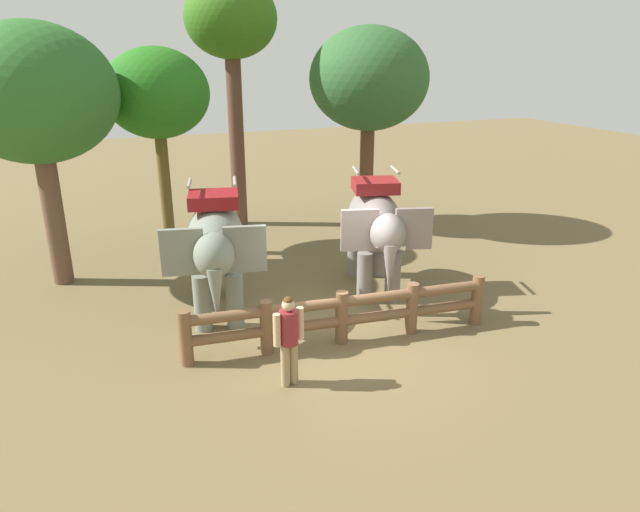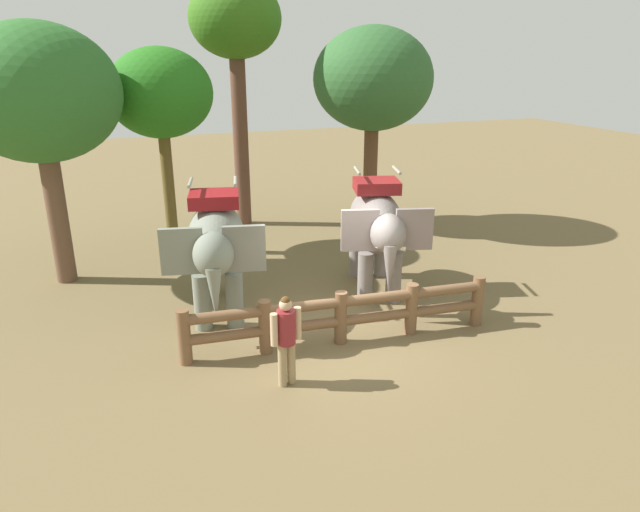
{
  "view_description": "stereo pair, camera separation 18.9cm",
  "coord_description": "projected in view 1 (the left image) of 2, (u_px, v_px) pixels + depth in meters",
  "views": [
    {
      "loc": [
        -4.05,
        -9.36,
        5.33
      ],
      "look_at": [
        0.0,
        0.82,
        1.4
      ],
      "focal_mm": 32.28,
      "sensor_mm": 36.0,
      "label": 1
    },
    {
      "loc": [
        -3.87,
        -9.43,
        5.33
      ],
      "look_at": [
        0.0,
        0.82,
        1.4
      ],
      "focal_mm": 32.28,
      "sensor_mm": 36.0,
      "label": 2
    }
  ],
  "objects": [
    {
      "name": "ground_plane",
      "position": [
        335.0,
        335.0,
        11.39
      ],
      "size": [
        60.0,
        60.0,
        0.0
      ],
      "primitive_type": "plane",
      "color": "brown"
    },
    {
      "name": "log_fence",
      "position": [
        342.0,
        314.0,
        10.93
      ],
      "size": [
        6.06,
        0.75,
        1.05
      ],
      "color": "brown",
      "rests_on": "ground"
    },
    {
      "name": "elephant_near_left",
      "position": [
        216.0,
        244.0,
        11.69
      ],
      "size": [
        2.12,
        3.43,
        2.88
      ],
      "color": "slate",
      "rests_on": "ground"
    },
    {
      "name": "elephant_center",
      "position": [
        376.0,
        225.0,
        12.97
      ],
      "size": [
        2.25,
        3.41,
        2.85
      ],
      "color": "gray",
      "rests_on": "ground"
    },
    {
      "name": "tourist_woman_in_black",
      "position": [
        289.0,
        335.0,
        9.42
      ],
      "size": [
        0.56,
        0.37,
        1.61
      ],
      "color": "#A08860",
      "rests_on": "ground"
    },
    {
      "name": "tree_far_left",
      "position": [
        157.0,
        95.0,
        14.66
      ],
      "size": [
        2.69,
        2.69,
        5.44
      ],
      "color": "brown",
      "rests_on": "ground"
    },
    {
      "name": "tree_back_center",
      "position": [
        34.0,
        96.0,
        12.55
      ],
      "size": [
        3.59,
        3.59,
        5.97
      ],
      "color": "brown",
      "rests_on": "ground"
    },
    {
      "name": "tree_far_right",
      "position": [
        231.0,
        26.0,
        16.7
      ],
      "size": [
        2.7,
        2.7,
        7.36
      ],
      "color": "brown",
      "rests_on": "ground"
    },
    {
      "name": "tree_deep_back",
      "position": [
        369.0,
        80.0,
        16.94
      ],
      "size": [
        3.54,
        3.54,
        6.04
      ],
      "color": "brown",
      "rests_on": "ground"
    }
  ]
}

